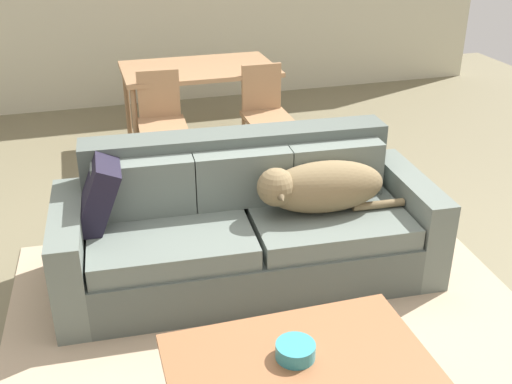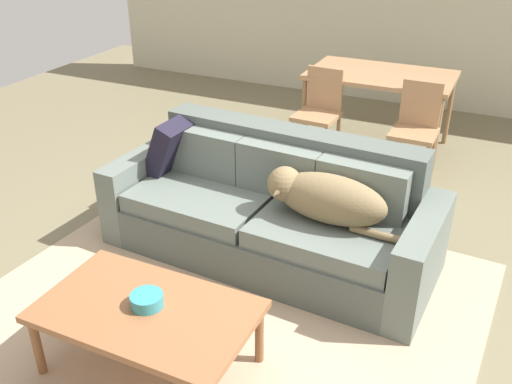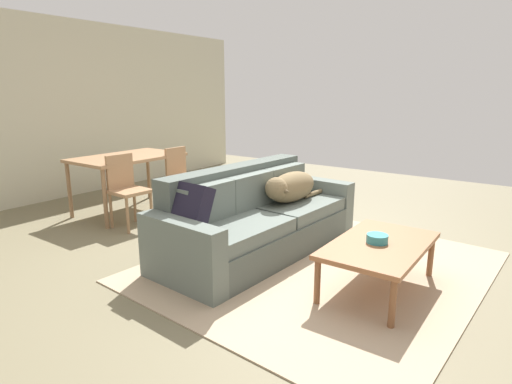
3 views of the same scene
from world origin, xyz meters
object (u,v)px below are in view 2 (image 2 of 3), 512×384
Objects in this scene: couch at (272,212)px; bowl_on_coffee_table at (147,300)px; dog_on_left_cushion at (324,197)px; dining_table at (381,80)px; coffee_table at (147,314)px; dining_chair_near_left at (319,109)px; dining_chair_near_right at (416,126)px; throw_pillow_by_left_arm at (172,146)px.

bowl_on_coffee_table is at bearing -92.82° from couch.
dining_table is (-0.24, 2.43, 0.08)m from dog_on_left_cushion.
coffee_table is 3.11m from dining_chair_near_left.
throw_pillow_by_left_arm is at bearing -132.53° from dining_chair_near_right.
couch is at bearing 83.82° from bowl_on_coffee_table.
dining_chair_near_left reaches higher than coffee_table.
dining_chair_near_right is (0.93, -0.00, -0.01)m from dining_chair_near_left.
dining_chair_near_left is at bearing 113.35° from dog_on_left_cushion.
throw_pillow_by_left_arm is 2.42m from dining_table.
coffee_table is at bearing -84.32° from dining_chair_near_left.
throw_pillow_by_left_arm reaches higher than coffee_table.
dining_chair_near_right is (0.79, 3.10, 0.11)m from coffee_table.
couch is 1.36m from coffee_table.
throw_pillow_by_left_arm is 1.76m from dining_chair_near_left.
coffee_table is 3.66m from dining_table.
dining_chair_near_right is at bearing 72.77° from couch.
dining_chair_near_left is (-0.13, 3.10, 0.13)m from coffee_table.
throw_pillow_by_left_arm reaches higher than dining_table.
dining_chair_near_left is (-0.13, 3.08, 0.05)m from bowl_on_coffee_table.
couch reaches higher than dog_on_left_cushion.
coffee_table is (0.75, -1.46, -0.27)m from throw_pillow_by_left_arm.
throw_pillow_by_left_arm reaches higher than dog_on_left_cushion.
dining_table is (1.06, 2.17, 0.06)m from throw_pillow_by_left_arm.
couch is 1.69× the size of dining_table.
bowl_on_coffee_table is (-0.56, -1.18, -0.17)m from dog_on_left_cushion.
throw_pillow_by_left_arm is at bearing -107.20° from dining_chair_near_left.
couch is at bearing -77.97° from dining_chair_near_left.
bowl_on_coffee_table is at bearing 105.39° from coffee_table.
bowl_on_coffee_table is 0.12× the size of dining_table.
coffee_table is at bearing -94.92° from dining_table.
dining_chair_near_right is at bearing 86.23° from dog_on_left_cushion.
dining_chair_near_left is at bearing 69.59° from throw_pillow_by_left_arm.
dining_chair_near_left reaches higher than dining_chair_near_right.
coffee_table is at bearing -92.46° from couch.
couch is 0.53m from dog_on_left_cushion.
dining_table is at bearing 132.70° from dining_chair_near_right.
dog_on_left_cushion is 1.32m from bowl_on_coffee_table.
dining_chair_near_left reaches higher than throw_pillow_by_left_arm.
dog_on_left_cushion reaches higher than dining_table.
dog_on_left_cushion is 2.44m from dining_table.
dining_chair_near_right is (0.80, 3.08, 0.04)m from bowl_on_coffee_table.
dining_chair_near_right is at bearing 75.63° from coffee_table.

